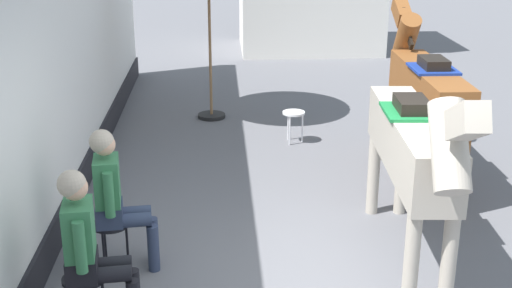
% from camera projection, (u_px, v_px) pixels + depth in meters
% --- Properties ---
extents(ground_plane, '(40.00, 40.00, 0.00)m').
position_uv_depth(ground_plane, '(279.00, 174.00, 8.72)').
color(ground_plane, slate).
extents(pub_facade_wall, '(0.34, 14.00, 3.40)m').
position_uv_depth(pub_facade_wall, '(35.00, 91.00, 6.67)').
color(pub_facade_wall, white).
rests_on(pub_facade_wall, ground_plane).
extents(seated_visitor_near, '(0.61, 0.49, 1.39)m').
position_uv_depth(seated_visitor_near, '(89.00, 243.00, 5.30)').
color(seated_visitor_near, black).
rests_on(seated_visitor_near, ground_plane).
extents(seated_visitor_far, '(0.61, 0.49, 1.39)m').
position_uv_depth(seated_visitor_far, '(115.00, 193.00, 6.21)').
color(seated_visitor_far, black).
rests_on(seated_visitor_far, ground_plane).
extents(saddled_horse_near, '(0.57, 3.00, 2.06)m').
position_uv_depth(saddled_horse_near, '(414.00, 148.00, 6.23)').
color(saddled_horse_near, '#B2A899').
rests_on(saddled_horse_near, ground_plane).
extents(saddled_horse_far, '(0.51, 3.00, 2.06)m').
position_uv_depth(saddled_horse_far, '(426.00, 87.00, 8.32)').
color(saddled_horse_far, brown).
rests_on(saddled_horse_far, ground_plane).
extents(spare_stool_white, '(0.32, 0.32, 0.46)m').
position_uv_depth(spare_stool_white, '(294.00, 116.00, 9.76)').
color(spare_stool_white, white).
rests_on(spare_stool_white, ground_plane).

